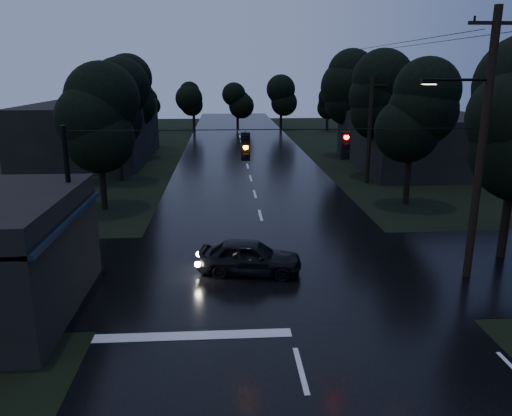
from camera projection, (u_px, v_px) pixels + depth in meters
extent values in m
cube|color=black|center=(251.00, 179.00, 37.49)|extent=(12.00, 120.00, 0.02)
cube|color=black|center=(275.00, 271.00, 20.16)|extent=(60.00, 9.00, 0.02)
cube|color=black|center=(68.00, 219.00, 16.00)|extent=(0.30, 7.00, 0.15)
cylinder|color=black|center=(34.00, 311.00, 13.55)|extent=(0.10, 0.10, 3.00)
cylinder|color=black|center=(90.00, 239.00, 19.32)|extent=(0.10, 0.10, 3.00)
cube|color=#FFE066|center=(54.00, 257.00, 14.73)|extent=(0.06, 1.60, 0.50)
cube|color=#FFE066|center=(79.00, 229.00, 17.33)|extent=(0.06, 1.20, 0.50)
cube|color=black|center=(415.00, 141.00, 41.62)|extent=(10.00, 14.00, 4.40)
cube|color=black|center=(92.00, 131.00, 45.58)|extent=(10.00, 16.00, 5.00)
cylinder|color=black|center=(481.00, 150.00, 18.34)|extent=(0.30, 0.30, 10.00)
cube|color=black|center=(497.00, 23.00, 17.18)|extent=(2.00, 0.12, 0.12)
cylinder|color=black|center=(460.00, 80.00, 17.61)|extent=(2.20, 0.10, 0.10)
cube|color=black|center=(429.00, 81.00, 17.56)|extent=(0.60, 0.25, 0.18)
cube|color=#FFB266|center=(429.00, 84.00, 17.58)|extent=(0.45, 0.18, 0.03)
cylinder|color=black|center=(370.00, 131.00, 35.08)|extent=(0.30, 0.30, 7.50)
cube|color=black|center=(372.00, 85.00, 34.25)|extent=(2.00, 0.12, 0.12)
cylinder|color=black|center=(71.00, 209.00, 17.94)|extent=(0.18, 0.18, 6.00)
cylinder|color=black|center=(279.00, 129.00, 17.67)|extent=(15.00, 0.03, 0.03)
cube|color=black|center=(245.00, 147.00, 17.75)|extent=(0.32, 0.25, 1.00)
sphere|color=orange|center=(246.00, 147.00, 17.61)|extent=(0.18, 0.18, 0.18)
cube|color=black|center=(345.00, 146.00, 17.97)|extent=(0.32, 0.25, 1.00)
sphere|color=#FF0C07|center=(346.00, 146.00, 17.83)|extent=(0.18, 0.18, 0.18)
cylinder|color=black|center=(505.00, 226.00, 21.37)|extent=(0.36, 0.36, 2.80)
cylinder|color=black|center=(103.00, 189.00, 28.90)|extent=(0.36, 0.36, 2.45)
sphere|color=black|center=(99.00, 137.00, 28.12)|extent=(3.92, 3.92, 3.92)
sphere|color=black|center=(97.00, 118.00, 27.84)|extent=(3.92, 3.92, 3.92)
sphere|color=black|center=(96.00, 99.00, 27.56)|extent=(3.92, 3.92, 3.92)
cylinder|color=black|center=(120.00, 163.00, 36.54)|extent=(0.36, 0.36, 2.62)
sphere|color=black|center=(117.00, 119.00, 35.70)|extent=(4.20, 4.20, 4.20)
sphere|color=black|center=(116.00, 103.00, 35.40)|extent=(4.20, 4.20, 4.20)
sphere|color=black|center=(115.00, 87.00, 35.10)|extent=(4.20, 4.20, 4.20)
cylinder|color=black|center=(135.00, 143.00, 46.11)|extent=(0.36, 0.36, 2.80)
sphere|color=black|center=(132.00, 106.00, 45.21)|extent=(4.48, 4.48, 4.48)
sphere|color=black|center=(132.00, 92.00, 44.89)|extent=(4.48, 4.48, 4.48)
sphere|color=black|center=(131.00, 78.00, 44.57)|extent=(4.48, 4.48, 4.48)
cylinder|color=black|center=(407.00, 183.00, 30.00)|extent=(0.36, 0.36, 2.62)
sphere|color=black|center=(411.00, 130.00, 29.15)|extent=(4.20, 4.20, 4.20)
sphere|color=black|center=(413.00, 110.00, 28.86)|extent=(4.20, 4.20, 4.20)
sphere|color=black|center=(415.00, 90.00, 28.56)|extent=(4.20, 4.20, 4.20)
cylinder|color=black|center=(377.00, 159.00, 37.71)|extent=(0.36, 0.36, 2.80)
sphere|color=black|center=(380.00, 113.00, 36.81)|extent=(4.48, 4.48, 4.48)
sphere|color=black|center=(381.00, 97.00, 36.49)|extent=(4.48, 4.48, 4.48)
sphere|color=black|center=(382.00, 80.00, 36.17)|extent=(4.48, 4.48, 4.48)
cylinder|color=black|center=(352.00, 140.00, 47.35)|extent=(0.36, 0.36, 2.97)
sphere|color=black|center=(354.00, 101.00, 46.39)|extent=(4.76, 4.76, 4.76)
sphere|color=black|center=(355.00, 87.00, 46.05)|extent=(4.76, 4.76, 4.76)
sphere|color=black|center=(356.00, 73.00, 45.72)|extent=(4.76, 4.76, 4.76)
imported|color=black|center=(250.00, 257.00, 19.75)|extent=(4.29, 2.30, 1.39)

